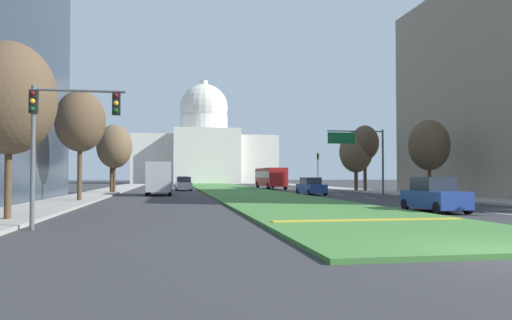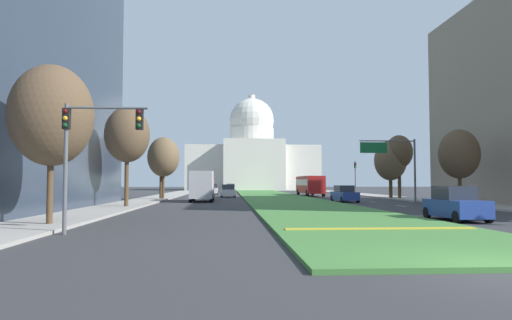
# 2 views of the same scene
# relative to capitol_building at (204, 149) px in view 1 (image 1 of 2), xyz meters

# --- Properties ---
(ground_plane) EXTENTS (260.00, 260.00, 0.00)m
(ground_plane) POSITION_rel_capitol_building_xyz_m (0.00, -54.66, -8.35)
(ground_plane) COLOR #333335
(grass_median) EXTENTS (8.80, 99.87, 0.14)m
(grass_median) POSITION_rel_capitol_building_xyz_m (0.00, -60.21, -8.28)
(grass_median) COLOR #427A38
(grass_median) RESTS_ON ground_plane
(median_curb_nose) EXTENTS (7.92, 0.50, 0.04)m
(median_curb_nose) POSITION_rel_capitol_building_xyz_m (0.00, -101.83, -8.19)
(median_curb_nose) COLOR gold
(median_curb_nose) RESTS_ON grass_median
(lane_dashes_right) EXTENTS (0.16, 40.06, 0.01)m
(lane_dashes_right) POSITION_rel_capitol_building_xyz_m (8.81, -80.62, -8.35)
(lane_dashes_right) COLOR silver
(lane_dashes_right) RESTS_ON ground_plane
(sidewalk_left) EXTENTS (4.00, 99.87, 0.15)m
(sidewalk_left) POSITION_rel_capitol_building_xyz_m (-15.21, -65.76, -8.27)
(sidewalk_left) COLOR #9E9991
(sidewalk_left) RESTS_ON ground_plane
(sidewalk_right) EXTENTS (4.00, 99.87, 0.15)m
(sidewalk_right) POSITION_rel_capitol_building_xyz_m (15.21, -65.76, -8.27)
(sidewalk_right) COLOR #9E9991
(sidewalk_right) RESTS_ON ground_plane
(capitol_building) EXTENTS (33.97, 23.69, 25.57)m
(capitol_building) POSITION_rel_capitol_building_xyz_m (0.00, 0.00, 0.00)
(capitol_building) COLOR silver
(capitol_building) RESTS_ON ground_plane
(traffic_light_near_left) EXTENTS (3.34, 0.35, 5.20)m
(traffic_light_near_left) POSITION_rel_capitol_building_xyz_m (-11.87, -101.82, -4.55)
(traffic_light_near_left) COLOR #515456
(traffic_light_near_left) RESTS_ON ground_plane
(traffic_light_far_right) EXTENTS (0.28, 0.35, 5.20)m
(traffic_light_far_right) POSITION_rel_capitol_building_xyz_m (12.71, -53.72, -5.04)
(traffic_light_far_right) COLOR #515456
(traffic_light_far_right) RESTS_ON ground_plane
(overhead_guide_sign) EXTENTS (5.86, 0.20, 6.50)m
(overhead_guide_sign) POSITION_rel_capitol_building_xyz_m (10.70, -74.85, -3.69)
(overhead_guide_sign) COLOR #515456
(overhead_guide_sign) RESTS_ON ground_plane
(street_tree_left_near) EXTENTS (3.80, 3.80, 7.56)m
(street_tree_left_near) POSITION_rel_capitol_building_xyz_m (-14.51, -98.65, -3.18)
(street_tree_left_near) COLOR #4C3823
(street_tree_left_near) RESTS_ON ground_plane
(street_tree_left_mid) EXTENTS (3.57, 3.57, 8.11)m
(street_tree_left_mid) POSITION_rel_capitol_building_xyz_m (-14.38, -83.52, -2.50)
(street_tree_left_mid) COLOR #4C3823
(street_tree_left_mid) RESTS_ON ground_plane
(street_tree_right_mid) EXTENTS (3.44, 3.44, 6.67)m
(street_tree_right_mid) POSITION_rel_capitol_building_xyz_m (13.78, -82.14, -3.85)
(street_tree_right_mid) COLOR #4C3823
(street_tree_right_mid) RESTS_ON ground_plane
(street_tree_left_far) EXTENTS (3.68, 3.68, 7.30)m
(street_tree_left_far) POSITION_rel_capitol_building_xyz_m (-13.80, -67.24, -3.37)
(street_tree_left_far) COLOR #4C3823
(street_tree_left_far) RESTS_ON ground_plane
(street_tree_right_far) EXTENTS (3.29, 3.29, 7.84)m
(street_tree_right_far) POSITION_rel_capitol_building_xyz_m (14.66, -66.08, -2.62)
(street_tree_right_far) COLOR #4C3823
(street_tree_right_far) RESTS_ON ground_plane
(street_tree_left_distant) EXTENTS (2.54, 2.54, 6.02)m
(street_tree_left_distant) POSITION_rel_capitol_building_xyz_m (-14.20, -66.30, -3.97)
(street_tree_left_distant) COLOR #4C3823
(street_tree_left_distant) RESTS_ON ground_plane
(street_tree_right_distant) EXTENTS (3.94, 3.94, 7.20)m
(street_tree_right_distant) POSITION_rel_capitol_building_xyz_m (13.80, -65.42, -3.64)
(street_tree_right_distant) COLOR #4C3823
(street_tree_right_distant) RESTS_ON ground_plane
(sedan_lead_stopped) EXTENTS (1.93, 4.21, 1.86)m
(sedan_lead_stopped) POSITION_rel_capitol_building_xyz_m (5.98, -96.41, -7.49)
(sedan_lead_stopped) COLOR navy
(sedan_lead_stopped) RESTS_ON ground_plane
(sedan_midblock) EXTENTS (2.08, 4.52, 1.73)m
(sedan_midblock) POSITION_rel_capitol_building_xyz_m (5.87, -73.55, -7.54)
(sedan_midblock) COLOR navy
(sedan_midblock) RESTS_ON ground_plane
(sedan_distant) EXTENTS (2.11, 4.59, 1.75)m
(sedan_distant) POSITION_rel_capitol_building_xyz_m (-6.31, -57.48, -7.53)
(sedan_distant) COLOR silver
(sedan_distant) RESTS_ON ground_plane
(sedan_far_horizon) EXTENTS (1.89, 4.64, 1.77)m
(sedan_far_horizon) POSITION_rel_capitol_building_xyz_m (-8.91, -43.56, -7.52)
(sedan_far_horizon) COLOR silver
(sedan_far_horizon) RESTS_ON ground_plane
(sedan_very_far) EXTENTS (2.01, 4.28, 1.74)m
(sedan_very_far) POSITION_rel_capitol_building_xyz_m (-5.79, -26.54, -7.54)
(sedan_very_far) COLOR silver
(sedan_very_far) RESTS_ON ground_plane
(box_truck_delivery) EXTENTS (2.40, 6.40, 3.20)m
(box_truck_delivery) POSITION_rel_capitol_building_xyz_m (-9.01, -72.09, -6.67)
(box_truck_delivery) COLOR maroon
(box_truck_delivery) RESTS_ON ground_plane
(city_bus) EXTENTS (2.62, 11.00, 2.95)m
(city_bus) POSITION_rel_capitol_building_xyz_m (5.98, -52.84, -6.58)
(city_bus) COLOR #B21E1E
(city_bus) RESTS_ON ground_plane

